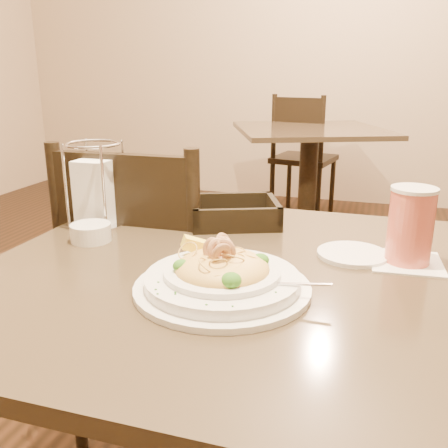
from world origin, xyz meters
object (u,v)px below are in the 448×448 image
(dining_chair_far, at_px, (302,154))
(side_plate, at_px, (353,254))
(napkin_caddy, at_px, (96,190))
(background_table, at_px, (309,164))
(dining_chair_near, at_px, (150,292))
(pasta_bowl, at_px, (222,276))
(bread_basket, at_px, (235,215))
(main_table, at_px, (221,373))
(drink_glass, at_px, (410,226))
(butter_ramekin, at_px, (91,232))

(dining_chair_far, xyz_separation_m, side_plate, (0.51, -2.74, 0.25))
(napkin_caddy, bearing_deg, background_table, 85.02)
(background_table, xyz_separation_m, dining_chair_near, (-0.15, -2.10, -0.01))
(dining_chair_near, bearing_deg, napkin_caddy, 71.70)
(pasta_bowl, bearing_deg, dining_chair_near, 129.29)
(bread_basket, bearing_deg, napkin_caddy, -159.76)
(main_table, xyz_separation_m, napkin_caddy, (-0.36, 0.17, 0.32))
(dining_chair_near, bearing_deg, background_table, -95.10)
(drink_glass, bearing_deg, butter_ramekin, -174.13)
(main_table, xyz_separation_m, butter_ramekin, (-0.32, 0.06, 0.25))
(pasta_bowl, bearing_deg, dining_chair_far, 96.00)
(dining_chair_near, relative_size, drink_glass, 6.18)
(bread_basket, bearing_deg, dining_chair_far, 94.94)
(pasta_bowl, bearing_deg, bread_basket, 103.05)
(background_table, height_order, butter_ramekin, butter_ramekin)
(dining_chair_near, distance_m, drink_glass, 0.75)
(background_table, height_order, drink_glass, drink_glass)
(side_plate, relative_size, butter_ramekin, 1.62)
(dining_chair_near, distance_m, dining_chair_far, 2.55)
(background_table, bearing_deg, pasta_bowl, -85.46)
(main_table, relative_size, drink_glass, 5.98)
(background_table, distance_m, butter_ramekin, 2.38)
(background_table, xyz_separation_m, butter_ramekin, (-0.15, -2.36, 0.25))
(pasta_bowl, xyz_separation_m, drink_glass, (0.30, 0.23, 0.05))
(background_table, xyz_separation_m, napkin_caddy, (-0.20, -2.25, 0.32))
(main_table, distance_m, napkin_caddy, 0.51)
(main_table, relative_size, dining_chair_near, 0.97)
(napkin_caddy, height_order, butter_ramekin, napkin_caddy)
(dining_chair_far, xyz_separation_m, drink_glass, (0.62, -2.74, 0.32))
(pasta_bowl, height_order, napkin_caddy, napkin_caddy)
(drink_glass, bearing_deg, napkin_caddy, 176.81)
(dining_chair_near, xyz_separation_m, drink_glass, (0.65, -0.20, 0.32))
(main_table, bearing_deg, bread_basket, 100.91)
(background_table, bearing_deg, napkin_caddy, -94.98)
(dining_chair_near, relative_size, pasta_bowl, 2.79)
(main_table, bearing_deg, background_table, 93.92)
(napkin_caddy, bearing_deg, drink_glass, -3.19)
(main_table, distance_m, butter_ramekin, 0.41)
(main_table, xyz_separation_m, pasta_bowl, (0.03, -0.10, 0.26))
(main_table, bearing_deg, dining_chair_near, 134.06)
(main_table, distance_m, drink_glass, 0.47)
(napkin_caddy, bearing_deg, main_table, -24.78)
(main_table, bearing_deg, drink_glass, 20.77)
(side_plate, bearing_deg, butter_ramekin, -172.51)
(dining_chair_near, relative_size, side_plate, 6.56)
(napkin_caddy, xyz_separation_m, side_plate, (0.60, -0.03, -0.08))
(dining_chair_near, xyz_separation_m, pasta_bowl, (0.35, -0.43, 0.27))
(background_table, distance_m, dining_chair_far, 0.46)
(dining_chair_near, height_order, bread_basket, dining_chair_near)
(side_plate, bearing_deg, napkin_caddy, 176.78)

